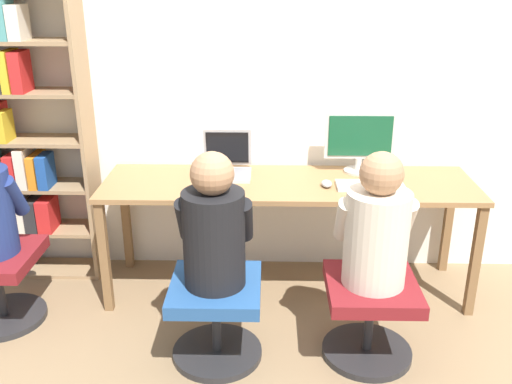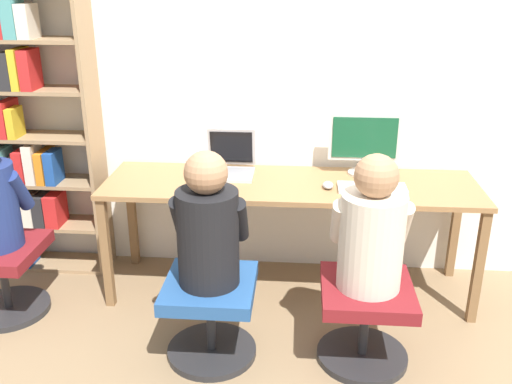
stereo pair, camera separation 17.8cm
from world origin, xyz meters
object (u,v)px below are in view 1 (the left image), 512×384
(office_chair_left, at_px, (370,311))
(person_at_monitor, at_px, (377,228))
(person_at_laptop, at_px, (214,228))
(desktop_monitor, at_px, (360,141))
(bookshelf, at_px, (6,141))
(keyboard, at_px, (370,185))
(office_chair_right, at_px, (216,312))
(laptop, at_px, (227,165))

(office_chair_left, distance_m, person_at_monitor, 0.47)
(office_chair_left, bearing_deg, person_at_laptop, -178.56)
(desktop_monitor, xyz_separation_m, bookshelf, (-2.19, -0.01, -0.01))
(keyboard, distance_m, office_chair_right, 1.15)
(desktop_monitor, bearing_deg, bookshelf, -179.67)
(office_chair_right, distance_m, person_at_laptop, 0.47)
(person_at_monitor, bearing_deg, keyboard, 83.77)
(office_chair_left, xyz_separation_m, person_at_monitor, (0.00, 0.00, 0.47))
(bookshelf, bearing_deg, person_at_laptop, -32.40)
(office_chair_left, height_order, office_chair_right, same)
(person_at_monitor, bearing_deg, office_chair_left, -90.00)
(keyboard, height_order, person_at_laptop, person_at_laptop)
(person_at_laptop, relative_size, bookshelf, 0.38)
(laptop, xyz_separation_m, bookshelf, (-1.37, 0.04, 0.13))
(keyboard, relative_size, person_at_laptop, 0.57)
(office_chair_right, bearing_deg, bookshelf, 147.46)
(desktop_monitor, relative_size, person_at_laptop, 0.63)
(keyboard, bearing_deg, desktop_monitor, 96.69)
(laptop, xyz_separation_m, office_chair_left, (0.79, -0.81, -0.51))
(keyboard, height_order, office_chair_left, keyboard)
(person_at_laptop, bearing_deg, bookshelf, 147.60)
(desktop_monitor, xyz_separation_m, person_at_laptop, (-0.82, -0.88, -0.18))
(desktop_monitor, xyz_separation_m, keyboard, (0.03, -0.27, -0.19))
(laptop, height_order, office_chair_right, laptop)
(laptop, height_order, person_at_laptop, person_at_laptop)
(bookshelf, bearing_deg, desktop_monitor, 0.33)
(desktop_monitor, xyz_separation_m, office_chair_left, (-0.03, -0.86, -0.66))
(desktop_monitor, distance_m, keyboard, 0.33)
(laptop, xyz_separation_m, keyboard, (0.85, -0.22, -0.04))
(laptop, distance_m, office_chair_left, 1.24)
(laptop, relative_size, office_chair_left, 0.63)
(person_at_laptop, height_order, bookshelf, bookshelf)
(office_chair_left, relative_size, bookshelf, 0.26)
(laptop, relative_size, person_at_monitor, 0.44)
(person_at_laptop, bearing_deg, office_chair_left, 1.44)
(laptop, height_order, office_chair_left, laptop)
(keyboard, bearing_deg, office_chair_left, -96.18)
(office_chair_left, xyz_separation_m, bookshelf, (-2.16, 0.85, 0.64))
(person_at_monitor, bearing_deg, person_at_laptop, -178.22)
(desktop_monitor, height_order, keyboard, desktop_monitor)
(keyboard, distance_m, office_chair_left, 0.75)
(desktop_monitor, relative_size, keyboard, 1.11)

